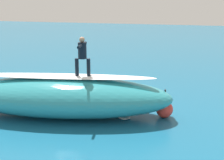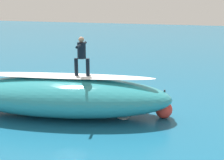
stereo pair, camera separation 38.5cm
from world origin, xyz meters
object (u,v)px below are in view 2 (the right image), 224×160
surfer_riding (82,53)px  surfer_paddling (138,97)px  surfboard_paddling (137,100)px  surfboard_riding (82,77)px  buoy_marker (164,110)px

surfer_riding → surfer_paddling: size_ratio=1.11×
surfboard_paddling → surfer_paddling: size_ratio=1.33×
surfer_riding → surfboard_paddling: 4.19m
surfer_paddling → surfboard_riding: bearing=113.6°
surfer_riding → surfboard_riding: bearing=61.8°
surfboard_riding → surfer_paddling: 3.53m
surfboard_riding → surfer_riding: surfer_riding is taller
surfboard_paddling → buoy_marker: bearing=-172.7°
surfer_riding → surfboard_paddling: bearing=-132.3°
surfer_riding → surfboard_paddling: surfer_riding is taller
surfboard_paddling → buoy_marker: 2.53m
surfer_riding → buoy_marker: 4.13m
surfboard_paddling → buoy_marker: size_ratio=1.59×
surfboard_riding → buoy_marker: bearing=-176.7°
surfboard_paddling → surfboard_riding: bearing=115.7°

